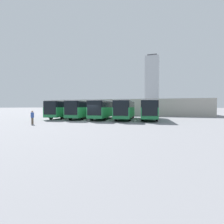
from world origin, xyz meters
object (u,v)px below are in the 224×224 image
(bus_4, at_px, (66,109))
(bus_2, at_px, (104,109))
(bus_1, at_px, (125,109))
(pedestrian, at_px, (32,117))
(bus_3, at_px, (84,109))
(bus_0, at_px, (149,109))

(bus_4, bearing_deg, bus_2, 171.64)
(bus_1, relative_size, pedestrian, 6.90)
(bus_2, height_order, pedestrian, bus_2)
(bus_1, height_order, pedestrian, bus_1)
(bus_3, bearing_deg, bus_1, 174.22)
(bus_0, relative_size, pedestrian, 6.90)
(bus_1, bearing_deg, pedestrian, 44.75)
(bus_3, height_order, pedestrian, bus_3)
(bus_0, relative_size, bus_1, 1.00)
(bus_1, relative_size, bus_4, 1.00)
(bus_1, height_order, bus_3, same)
(bus_1, bearing_deg, bus_0, -175.97)
(bus_1, xyz_separation_m, pedestrian, (9.31, 11.82, -0.89))
(bus_3, distance_m, pedestrian, 11.76)
(bus_3, relative_size, bus_4, 1.00)
(bus_2, bearing_deg, bus_0, -179.81)
(bus_0, bearing_deg, bus_3, -2.48)
(bus_4, bearing_deg, pedestrian, 95.67)
(bus_1, xyz_separation_m, bus_3, (7.97, 0.17, 0.00))
(bus_0, bearing_deg, bus_2, 0.19)
(bus_1, relative_size, bus_3, 1.00)
(bus_2, distance_m, bus_4, 7.98)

